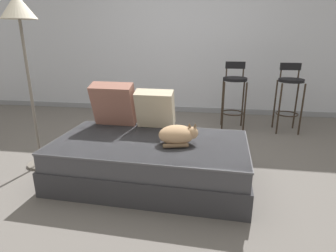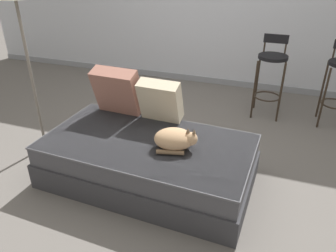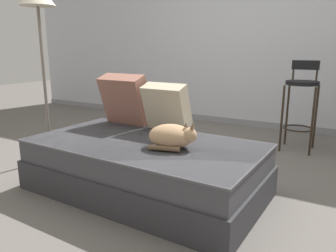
{
  "view_description": "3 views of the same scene",
  "coord_description": "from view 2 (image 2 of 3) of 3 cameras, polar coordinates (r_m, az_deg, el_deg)",
  "views": [
    {
      "loc": [
        0.53,
        -2.76,
        1.33
      ],
      "look_at": [
        0.15,
        -0.3,
        0.52
      ],
      "focal_mm": 30.0,
      "sensor_mm": 36.0,
      "label": 1
    },
    {
      "loc": [
        0.97,
        -2.58,
        1.82
      ],
      "look_at": [
        0.15,
        -0.3,
        0.52
      ],
      "focal_mm": 35.0,
      "sensor_mm": 36.0,
      "label": 2
    },
    {
      "loc": [
        1.34,
        -2.39,
        1.1
      ],
      "look_at": [
        0.15,
        -0.3,
        0.52
      ],
      "focal_mm": 35.0,
      "sensor_mm": 36.0,
      "label": 3
    }
  ],
  "objects": [
    {
      "name": "ground_plane",
      "position": [
        3.3,
        -0.7,
        -5.31
      ],
      "size": [
        16.0,
        16.0,
        0.0
      ],
      "primitive_type": "plane",
      "color": "#66605B",
      "rests_on": "ground"
    },
    {
      "name": "wall_baseboard_trim",
      "position": [
        5.19,
        7.82,
        7.85
      ],
      "size": [
        8.0,
        0.02,
        0.09
      ],
      "primitive_type": "cube",
      "color": "gray",
      "rests_on": "ground"
    },
    {
      "name": "couch",
      "position": [
        2.88,
        -3.5,
        -6.0
      ],
      "size": [
        1.82,
        1.05,
        0.4
      ],
      "color": "#353539",
      "rests_on": "ground"
    },
    {
      "name": "throw_pillow_corner",
      "position": [
        3.19,
        -8.78,
        6.07
      ],
      "size": [
        0.45,
        0.3,
        0.47
      ],
      "color": "#936051",
      "rests_on": "couch"
    },
    {
      "name": "throw_pillow_middle",
      "position": [
        3.01,
        -1.35,
        4.44
      ],
      "size": [
        0.4,
        0.27,
        0.41
      ],
      "color": "beige",
      "rests_on": "couch"
    },
    {
      "name": "cat",
      "position": [
        2.63,
        1.3,
        -2.3
      ],
      "size": [
        0.38,
        0.31,
        0.2
      ],
      "color": "tan",
      "rests_on": "couch"
    },
    {
      "name": "bar_stool_near_window",
      "position": [
        4.12,
        17.54,
        9.43
      ],
      "size": [
        0.34,
        0.34,
        0.97
      ],
      "color": "#2D2319",
      "rests_on": "ground"
    },
    {
      "name": "floor_lamp",
      "position": [
        3.23,
        -24.9,
        18.76
      ],
      "size": [
        0.32,
        0.32,
        1.69
      ],
      "color": "slate",
      "rests_on": "ground"
    }
  ]
}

